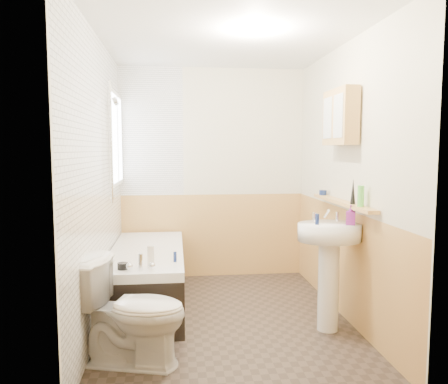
{
  "coord_description": "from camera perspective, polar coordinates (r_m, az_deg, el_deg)",
  "views": [
    {
      "loc": [
        -0.44,
        -3.82,
        1.54
      ],
      "look_at": [
        0.0,
        0.15,
        1.15
      ],
      "focal_mm": 35.0,
      "sensor_mm": 36.0,
      "label": 1
    }
  ],
  "objects": [
    {
      "name": "foam_can",
      "position": [
        3.68,
        17.44,
        -0.51
      ],
      "size": [
        0.06,
        0.06,
        0.17
      ],
      "primitive_type": "cylinder",
      "rotation": [
        0.0,
        0.0,
        -0.27
      ],
      "color": "#59C647",
      "rests_on": "pine_shelf"
    },
    {
      "name": "tile_return_back",
      "position": [
        5.22,
        -9.53,
        7.8
      ],
      "size": [
        0.75,
        0.01,
        1.5
      ],
      "primitive_type": "cube",
      "color": "white",
      "rests_on": "wall_back"
    },
    {
      "name": "wall_left",
      "position": [
        3.89,
        -16.21,
        1.08
      ],
      "size": [
        0.02,
        2.8,
        2.5
      ],
      "primitive_type": "cube",
      "color": "beige",
      "rests_on": "ground"
    },
    {
      "name": "sink",
      "position": [
        3.82,
        13.55,
        -7.94
      ],
      "size": [
        0.54,
        0.43,
        1.04
      ],
      "rotation": [
        0.0,
        0.0,
        0.13
      ],
      "color": "white",
      "rests_on": "floor"
    },
    {
      "name": "medicine_cabinet",
      "position": [
        4.05,
        14.9,
        9.43
      ],
      "size": [
        0.14,
        0.55,
        0.49
      ],
      "color": "tan",
      "rests_on": "wall_right"
    },
    {
      "name": "wainscot_back",
      "position": [
        5.33,
        -1.47,
        -5.68
      ],
      "size": [
        2.2,
        0.01,
        1.0
      ],
      "primitive_type": "cube",
      "color": "tan",
      "rests_on": "wall_back"
    },
    {
      "name": "soap_bottle",
      "position": [
        3.76,
        16.2,
        -3.56
      ],
      "size": [
        0.13,
        0.18,
        0.08
      ],
      "primitive_type": "imported",
      "rotation": [
        0.0,
        0.0,
        -0.4
      ],
      "color": "purple",
      "rests_on": "sink"
    },
    {
      "name": "wall_front",
      "position": [
        2.47,
        3.99,
        -1.18
      ],
      "size": [
        2.2,
        0.02,
        2.5
      ],
      "primitive_type": "cube",
      "color": "beige",
      "rests_on": "ground"
    },
    {
      "name": "blue_gel",
      "position": [
        3.7,
        -9.56,
        -8.35
      ],
      "size": [
        0.06,
        0.05,
        0.18
      ],
      "primitive_type": "cube",
      "rotation": [
        0.0,
        0.0,
        0.3
      ],
      "color": "silver",
      "rests_on": "bathtub"
    },
    {
      "name": "ceiling",
      "position": [
        3.97,
        0.25,
        19.58
      ],
      "size": [
        2.8,
        2.8,
        0.0
      ],
      "primitive_type": "plane",
      "rotation": [
        3.14,
        0.0,
        0.0
      ],
      "color": "white",
      "rests_on": "ground"
    },
    {
      "name": "wainscot_front",
      "position": [
        2.68,
        3.79,
        -17.23
      ],
      "size": [
        2.2,
        0.01,
        1.0
      ],
      "primitive_type": "cube",
      "color": "tan",
      "rests_on": "wall_front"
    },
    {
      "name": "shower_riser",
      "position": [
        4.31,
        -14.41,
        7.63
      ],
      "size": [
        0.1,
        0.08,
        1.16
      ],
      "color": "silver",
      "rests_on": "wall_left"
    },
    {
      "name": "tile_cladding_left",
      "position": [
        3.89,
        -15.9,
        1.08
      ],
      "size": [
        0.01,
        2.8,
        2.5
      ],
      "primitive_type": "cube",
      "color": "white",
      "rests_on": "wall_left"
    },
    {
      "name": "toilet",
      "position": [
        3.3,
        -11.89,
        -15.07
      ],
      "size": [
        0.87,
        0.63,
        0.77
      ],
      "primitive_type": "imported",
      "rotation": [
        0.0,
        0.0,
        1.31
      ],
      "color": "white",
      "rests_on": "floor"
    },
    {
      "name": "cream_jar",
      "position": [
        3.71,
        -13.1,
        -9.41
      ],
      "size": [
        0.1,
        0.1,
        0.05
      ],
      "primitive_type": "cylinder",
      "rotation": [
        0.0,
        0.0,
        0.14
      ],
      "color": "black",
      "rests_on": "bathtub"
    },
    {
      "name": "wall_back",
      "position": [
        5.26,
        -1.51,
        2.41
      ],
      "size": [
        2.2,
        0.02,
        2.5
      ],
      "primitive_type": "cube",
      "color": "beige",
      "rests_on": "ground"
    },
    {
      "name": "wainscot_right",
      "position": [
        4.25,
        15.16,
        -8.8
      ],
      "size": [
        0.01,
        2.8,
        1.0
      ],
      "primitive_type": "cube",
      "color": "tan",
      "rests_on": "wall_right"
    },
    {
      "name": "window",
      "position": [
        4.82,
        -13.85,
        6.72
      ],
      "size": [
        0.03,
        0.79,
        0.99
      ],
      "color": "white",
      "rests_on": "wall_left"
    },
    {
      "name": "orange_bottle",
      "position": [
        3.87,
        -6.42,
        -8.41
      ],
      "size": [
        0.03,
        0.03,
        0.09
      ],
      "primitive_type": "cylinder",
      "rotation": [
        0.0,
        0.0,
        -0.22
      ],
      "color": "navy",
      "rests_on": "bathtub"
    },
    {
      "name": "green_bottle",
      "position": [
        3.82,
        16.5,
        0.08
      ],
      "size": [
        0.06,
        0.06,
        0.22
      ],
      "primitive_type": "cone",
      "rotation": [
        0.0,
        0.0,
        -0.42
      ],
      "color": "black",
      "rests_on": "pine_shelf"
    },
    {
      "name": "floor",
      "position": [
        4.15,
        0.24,
        -16.24
      ],
      "size": [
        2.8,
        2.8,
        0.0
      ],
      "primitive_type": "plane",
      "color": "#2F2721",
      "rests_on": "ground"
    },
    {
      "name": "bathtub",
      "position": [
        4.47,
        -9.96,
        -10.72
      ],
      "size": [
        0.7,
        1.76,
        0.7
      ],
      "color": "black",
      "rests_on": "floor"
    },
    {
      "name": "clear_bottle",
      "position": [
        3.7,
        12.07,
        -3.49
      ],
      "size": [
        0.04,
        0.04,
        0.09
      ],
      "primitive_type": "cylinder",
      "rotation": [
        0.0,
        0.0,
        0.1
      ],
      "color": "navy",
      "rests_on": "sink"
    },
    {
      "name": "wall_right",
      "position": [
        4.14,
        15.71,
        1.34
      ],
      "size": [
        0.02,
        2.8,
        2.5
      ],
      "primitive_type": "cube",
      "color": "beige",
      "rests_on": "ground"
    },
    {
      "name": "black_jar",
      "position": [
        4.53,
        12.79,
        -0.07
      ],
      "size": [
        0.08,
        0.08,
        0.05
      ],
      "primitive_type": "cylinder",
      "rotation": [
        0.0,
        0.0,
        0.02
      ],
      "color": "navy",
      "rests_on": "pine_shelf"
    },
    {
      "name": "pine_shelf",
      "position": [
        4.05,
        15.14,
        -1.33
      ],
      "size": [
        0.1,
        1.28,
        0.03
      ],
      "primitive_type": "cube",
      "color": "tan",
      "rests_on": "wall_right"
    }
  ]
}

